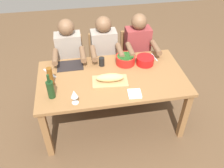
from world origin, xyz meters
name	(u,v)px	position (x,y,z in m)	size (l,w,h in m)	color
ground_plane	(112,119)	(0.00, 0.00, 0.00)	(8.00, 8.00, 0.00)	brown
dining_table	(112,82)	(0.00, 0.00, 0.65)	(1.72, 0.93, 0.74)	olive
chair_far_left	(71,61)	(-0.47, 0.79, 0.48)	(0.40, 0.40, 0.85)	olive
diner_far_left	(70,56)	(-0.47, 0.60, 0.70)	(0.41, 0.53, 1.20)	#2D2D38
chair_far_right	(134,55)	(0.47, 0.79, 0.48)	(0.40, 0.40, 0.85)	olive
diner_far_right	(138,49)	(0.47, 0.60, 0.70)	(0.41, 0.53, 1.20)	#2D2D38
chair_far_center	(103,58)	(0.00, 0.79, 0.48)	(0.40, 0.40, 0.85)	olive
diner_far_center	(104,53)	(0.00, 0.60, 0.70)	(0.41, 0.53, 1.20)	#2D2D38
serving_bowl_greens	(125,59)	(0.21, 0.24, 0.80)	(0.24, 0.24, 0.11)	red
serving_bowl_pasta	(145,60)	(0.45, 0.19, 0.80)	(0.22, 0.22, 0.10)	red
cutting_board	(110,81)	(-0.04, -0.09, 0.75)	(0.40, 0.22, 0.02)	tan
bread_loaf	(110,78)	(-0.04, -0.09, 0.81)	(0.32, 0.11, 0.09)	tan
wine_bottle	(51,89)	(-0.68, -0.23, 0.85)	(0.08, 0.08, 0.29)	#193819
beer_bottle	(50,76)	(-0.69, -0.02, 0.85)	(0.06, 0.06, 0.22)	brown
wine_glass	(74,94)	(-0.45, -0.37, 0.86)	(0.08, 0.08, 0.17)	silver
placemat_far_left	(70,66)	(-0.47, 0.31, 0.74)	(0.32, 0.23, 0.01)	black
fork_far_right	(154,57)	(0.61, 0.31, 0.74)	(0.02, 0.17, 0.01)	silver
cup_far_center	(102,62)	(-0.09, 0.25, 0.79)	(0.07, 0.07, 0.11)	black
carving_knife	(50,73)	(-0.72, 0.19, 0.74)	(0.23, 0.02, 0.01)	silver
napkin_stack	(135,94)	(0.18, -0.35, 0.75)	(0.14, 0.14, 0.02)	white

